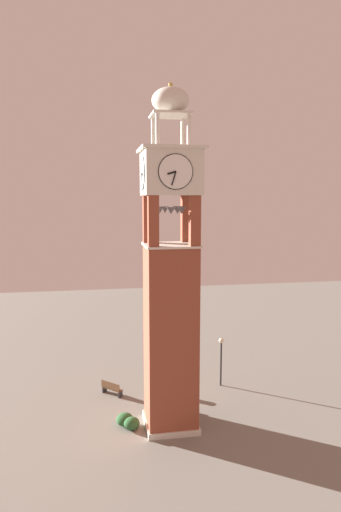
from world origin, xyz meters
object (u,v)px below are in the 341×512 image
object	(u,v)px
lamp_post	(221,352)
trash_bin	(173,390)
park_bench	(112,388)
clock_tower	(170,291)

from	to	relation	value
lamp_post	trash_bin	bearing A→B (deg)	15.93
park_bench	clock_tower	bearing A→B (deg)	124.99
lamp_post	park_bench	bearing A→B (deg)	1.60
park_bench	trash_bin	xyz separation A→B (m)	(-4.11, 0.84, -0.08)
clock_tower	park_bench	distance (m)	9.54
trash_bin	park_bench	bearing A→B (deg)	-11.49
park_bench	trash_bin	size ratio (longest dim) A/B	1.81
clock_tower	park_bench	size ratio (longest dim) A/B	13.49
lamp_post	trash_bin	xyz separation A→B (m)	(3.69, 1.05, -2.07)
trash_bin	clock_tower	bearing A→B (deg)	77.61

